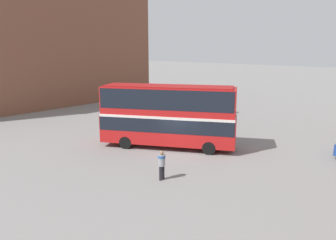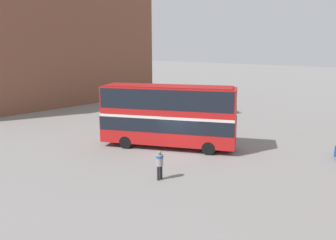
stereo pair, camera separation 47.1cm
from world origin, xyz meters
name	(u,v)px [view 2 (the right image)]	position (x,y,z in m)	size (l,w,h in m)	color
ground_plane	(180,153)	(0.00, 0.00, 0.00)	(240.00, 240.00, 0.00)	gray
building_row_left	(45,39)	(-27.52, 4.36, 8.71)	(9.43, 31.28, 17.40)	brown
double_decker_bus	(168,113)	(-1.63, 0.42, 2.75)	(10.25, 7.11, 4.82)	red
pedestrian_foreground	(160,162)	(2.36, -4.65, 1.09)	(0.48, 0.48, 1.78)	#232328
parked_car_kerb_far	(218,105)	(-6.93, 15.18, 0.79)	(4.72, 2.68, 1.59)	maroon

